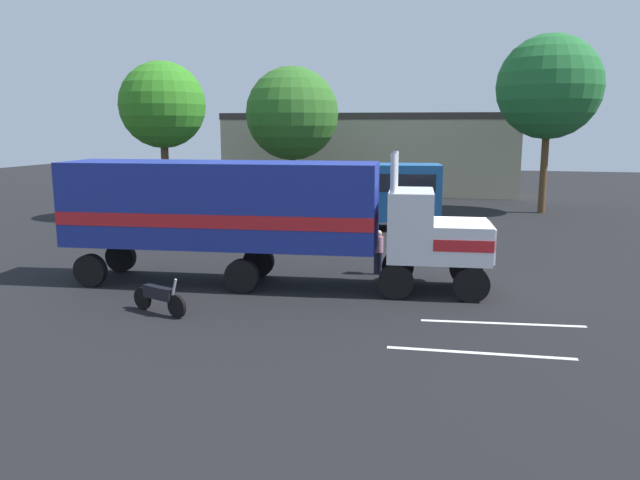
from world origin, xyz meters
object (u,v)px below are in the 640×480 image
semi_truck (253,211)px  motorcycle (159,297)px  tree_left (549,87)px  tree_center (163,105)px  tree_right (292,114)px  parked_car (148,221)px  parked_bus (334,189)px  person_bystander (379,250)px

semi_truck → motorcycle: 4.59m
tree_left → tree_center: (-21.66, -7.72, -1.16)m
semi_truck → tree_right: tree_right is taller
parked_car → tree_left: bearing=35.2°
tree_center → parked_bus: bearing=-6.0°
parked_bus → tree_center: 11.26m
motorcycle → tree_left: size_ratio=0.19×
tree_left → tree_right: bearing=-177.5°
tree_right → tree_center: bearing=-128.8°
parked_car → tree_center: tree_center is taller
parked_bus → tree_right: tree_right is taller
motorcycle → tree_right: size_ratio=0.22×
semi_truck → parked_car: semi_truck is taller
parked_car → tree_center: size_ratio=0.53×
semi_truck → parked_bus: 12.40m
motorcycle → parked_bus: bearing=84.4°
person_bystander → tree_right: 20.60m
person_bystander → motorcycle: bearing=-130.8°
semi_truck → tree_right: 21.30m
person_bystander → motorcycle: (-5.41, -6.28, -0.41)m
parked_car → parked_bus: bearing=31.4°
tree_left → tree_right: (-16.01, -0.70, -1.51)m
tree_left → person_bystander: bearing=-112.0°
semi_truck → tree_left: (11.46, 21.19, 5.15)m
tree_center → tree_right: bearing=51.2°
person_bystander → motorcycle: 8.30m
person_bystander → semi_truck: bearing=-147.9°
tree_left → tree_right: size_ratio=1.17×
semi_truck → tree_right: bearing=102.5°
parked_car → tree_left: size_ratio=0.44×
semi_truck → motorcycle: bearing=-111.5°
parked_bus → tree_center: tree_center is taller
parked_car → tree_right: bearing=74.9°
person_bystander → motorcycle: size_ratio=0.81×
person_bystander → parked_car: 12.96m
person_bystander → tree_left: (7.56, 18.74, 6.78)m
parked_car → person_bystander: bearing=-22.5°
semi_truck → tree_left: size_ratio=1.32×
parked_car → tree_center: (-2.13, 6.07, 5.70)m
motorcycle → semi_truck: bearing=68.5°
semi_truck → tree_center: (-10.20, 13.47, 3.98)m
parked_bus → motorcycle: parked_bus is taller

